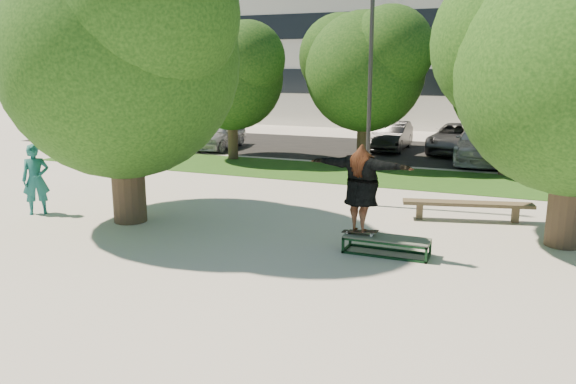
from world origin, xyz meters
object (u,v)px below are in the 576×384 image
at_px(lamppost, 370,95).
at_px(car_dark, 391,136).
at_px(tree_left, 119,45).
at_px(car_silver_b, 483,143).
at_px(bench, 467,205).
at_px(bystander, 36,179).
at_px(car_grey, 457,138).
at_px(grind_box, 386,246).
at_px(car_silver_a, 218,134).

bearing_deg(lamppost, car_dark, 98.78).
height_order(tree_left, lamppost, tree_left).
bearing_deg(car_silver_b, bench, -91.24).
bearing_deg(tree_left, bench, 21.86).
xyz_separation_m(lamppost, bench, (2.83, -0.65, -2.73)).
distance_m(bystander, car_grey, 18.35).
bearing_deg(lamppost, tree_left, -143.58).
bearing_deg(bystander, grind_box, -41.47).
relative_size(grind_box, car_grey, 0.37).
relative_size(grind_box, car_silver_a, 0.44).
relative_size(bench, car_grey, 0.67).
distance_m(bystander, car_silver_b, 17.31).
distance_m(bystander, car_silver_a, 12.98).
distance_m(car_grey, car_silver_b, 2.45).
bearing_deg(bench, car_grey, 83.66).
xyz_separation_m(tree_left, car_silver_b, (7.84, 13.31, -3.64)).
height_order(tree_left, car_silver_a, tree_left).
xyz_separation_m(tree_left, bystander, (-2.71, -0.42, -3.47)).
relative_size(car_silver_a, car_grey, 0.85).
height_order(bench, car_silver_a, car_silver_a).
bearing_deg(car_dark, car_silver_b, -23.96).
bearing_deg(car_silver_b, grind_box, -97.29).
bearing_deg(grind_box, car_dark, 101.93).
relative_size(grind_box, car_dark, 0.43).
distance_m(lamppost, car_silver_b, 10.03).
distance_m(tree_left, lamppost, 6.70).
xyz_separation_m(car_grey, car_silver_b, (1.27, -2.10, 0.10)).
relative_size(car_dark, car_grey, 0.86).
bearing_deg(bench, lamppost, 153.50).
height_order(bench, car_silver_b, car_silver_b).
height_order(tree_left, car_grey, tree_left).
bearing_deg(car_silver_a, tree_left, -76.68).
bearing_deg(grind_box, bench, 68.86).
xyz_separation_m(bench, car_dark, (-4.56, 11.83, 0.27)).
xyz_separation_m(bystander, car_dark, (6.27, 15.51, -0.26)).
relative_size(bench, car_silver_b, 0.61).
bearing_deg(car_grey, car_silver_a, -162.47).
height_order(car_dark, car_silver_b, car_silver_b).
bearing_deg(car_dark, tree_left, -104.67).
bearing_deg(lamppost, bystander, -151.60).
bearing_deg(car_grey, lamppost, -93.93).
distance_m(grind_box, car_dark, 15.62).
bearing_deg(bystander, car_grey, 16.72).
bearing_deg(car_silver_b, car_silver_a, -178.82).
bearing_deg(car_dark, lamppost, -82.60).
bearing_deg(bystander, car_silver_b, 9.56).
distance_m(grind_box, car_grey, 15.60).
height_order(lamppost, grind_box, lamppost).
distance_m(lamppost, car_silver_a, 13.13).
relative_size(tree_left, grind_box, 3.95).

